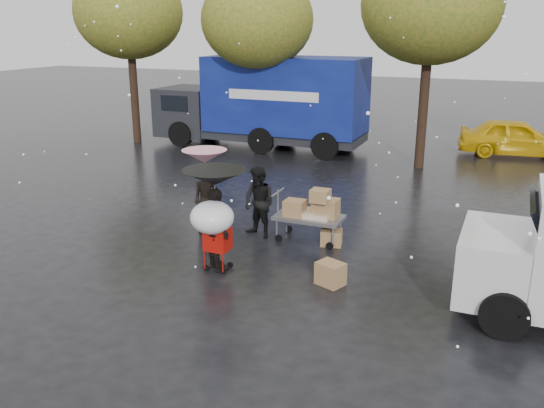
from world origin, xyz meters
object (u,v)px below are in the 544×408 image
at_px(person_pink, 206,201).
at_px(person_black, 216,230).
at_px(shopping_cart, 213,221).
at_px(blue_truck, 265,103).
at_px(yellow_taxi, 516,137).
at_px(vendor_cart, 312,210).

relative_size(person_pink, person_black, 0.93).
bearing_deg(person_pink, shopping_cart, -99.99).
distance_m(blue_truck, yellow_taxi, 9.41).
relative_size(vendor_cart, yellow_taxi, 0.38).
relative_size(person_pink, blue_truck, 0.19).
bearing_deg(yellow_taxi, person_pink, 143.62).
height_order(person_pink, person_black, person_black).
relative_size(shopping_cart, yellow_taxi, 0.36).
relative_size(person_pink, yellow_taxi, 0.39).
bearing_deg(person_pink, person_black, -98.35).
bearing_deg(person_black, blue_truck, -33.84).
relative_size(person_black, yellow_taxi, 0.42).
xyz_separation_m(person_pink, blue_truck, (-2.66, 9.50, 0.98)).
bearing_deg(blue_truck, shopping_cart, -71.15).
height_order(vendor_cart, blue_truck, blue_truck).
height_order(shopping_cart, yellow_taxi, shopping_cart).
height_order(vendor_cart, yellow_taxi, yellow_taxi).
bearing_deg(shopping_cart, vendor_cart, 63.02).
bearing_deg(shopping_cart, person_pink, 122.74).
xyz_separation_m(vendor_cart, blue_truck, (-5.10, 9.08, 1.03)).
xyz_separation_m(shopping_cart, blue_truck, (-3.90, 11.44, 0.69)).
bearing_deg(vendor_cart, person_black, -118.68).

